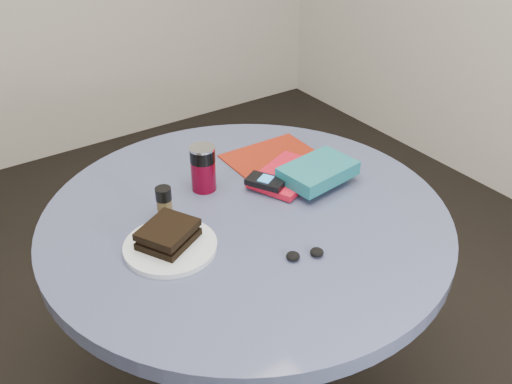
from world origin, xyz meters
TOP-DOWN VIEW (x-y plane):
  - table at (0.00, 0.00)m, footprint 1.00×1.00m
  - plate at (-0.22, -0.02)m, footprint 0.21×0.21m
  - sandwich at (-0.22, -0.01)m, footprint 0.15×0.15m
  - soda_can at (-0.03, 0.16)m, footprint 0.08×0.08m
  - pepper_grinder at (-0.17, 0.09)m, footprint 0.05×0.05m
  - magazine at (0.22, 0.19)m, footprint 0.26×0.20m
  - red_book at (0.18, 0.07)m, footprint 0.24×0.20m
  - novel at (0.23, 0.00)m, footprint 0.21×0.15m
  - mp3_player at (0.10, 0.05)m, footprint 0.10×0.11m
  - headphones at (0.01, -0.22)m, footprint 0.09×0.06m

SIDE VIEW (x-z plane):
  - table at x=0.00m, z-range 0.21..0.96m
  - magazine at x=0.22m, z-range 0.75..0.75m
  - plate at x=-0.22m, z-range 0.75..0.76m
  - headphones at x=0.01m, z-range 0.75..0.77m
  - red_book at x=0.18m, z-range 0.75..0.77m
  - mp3_player at x=0.10m, z-range 0.77..0.79m
  - sandwich at x=-0.22m, z-range 0.76..0.81m
  - novel at x=0.23m, z-range 0.77..0.81m
  - pepper_grinder at x=-0.17m, z-range 0.75..0.84m
  - soda_can at x=-0.03m, z-range 0.75..0.87m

